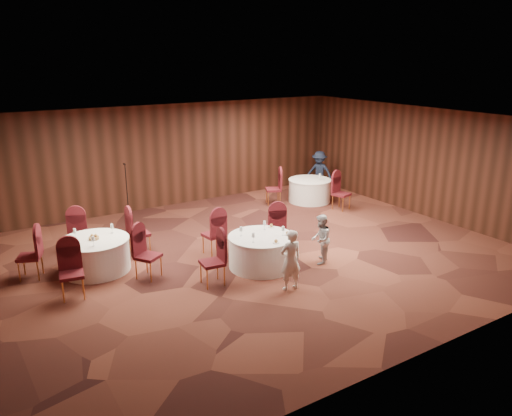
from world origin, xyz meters
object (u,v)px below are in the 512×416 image
table_left (96,255)px  table_right (310,190)px  table_main (261,251)px  woman_a (291,260)px  woman_b (321,239)px  man_c (319,172)px  mic_stand (128,204)px

table_left → table_right: size_ratio=1.09×
table_main → woman_a: 1.32m
table_right → woman_a: 6.55m
table_right → woman_a: bearing=-131.5°
woman_a → woman_b: (1.39, 0.74, -0.07)m
woman_b → table_right: bearing=-168.5°
woman_a → man_c: bearing=-128.6°
table_right → man_c: man_c is taller
mic_stand → table_left: bearing=-120.1°
woman_b → mic_stand: bearing=-106.0°
table_main → table_right: 5.55m
table_left → man_c: (8.39, 2.50, 0.36)m
table_main → mic_stand: 5.04m
man_c → woman_a: bearing=-74.7°
table_right → mic_stand: size_ratio=0.82×
table_main → man_c: 6.71m
table_left → mic_stand: size_ratio=0.89×
mic_stand → woman_b: mic_stand is taller
woman_a → man_c: (5.27, 5.57, 0.09)m
table_main → woman_a: (-0.12, -1.28, 0.27)m
mic_stand → table_right: bearing=-11.8°
table_main → mic_stand: size_ratio=0.88×
woman_b → man_c: (3.88, 4.84, 0.15)m
table_main → table_left: same height
table_left → woman_a: (3.12, -3.08, 0.27)m
table_main → man_c: (5.15, 4.29, 0.36)m
table_right → table_main: bearing=-139.4°
table_right → woman_b: size_ratio=1.20×
mic_stand → man_c: bearing=-4.5°
table_left → woman_b: size_ratio=1.30×
woman_b → woman_a: bearing=-15.3°
table_left → woman_b: woman_b is taller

